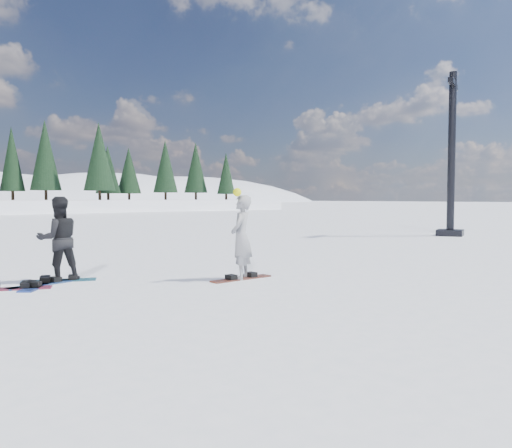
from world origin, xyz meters
The scene contains 9 objects.
ground centered at (0.00, 0.00, 0.00)m, with size 420.00×420.00×0.00m, color white.
lift_tower centered at (14.92, 2.54, 3.10)m, with size 2.01×1.51×7.61m.
snowboarder_woman centered at (-0.34, -1.30, 0.93)m, with size 0.80×0.76×1.99m.
snowboarder_man centered at (-3.52, 0.96, 0.90)m, with size 0.88×0.68×1.81m, color black.
snowboard_woman centered at (-0.34, -1.29, 0.01)m, with size 1.50×0.28×0.03m, color maroon.
snowboard_man centered at (-3.52, 0.96, 0.01)m, with size 1.50×0.28×0.03m, color #16637C.
snowboard_loose_c centered at (-3.93, 0.70, 0.01)m, with size 1.50×0.28×0.03m, color #1A4790.
snowboard_loose_b centered at (-4.58, 0.54, 0.01)m, with size 1.50×0.28×0.03m, color maroon.
snowboard_loose_a centered at (-3.99, 0.62, 0.01)m, with size 1.50×0.28×0.03m, color navy.
Camera 1 is at (-6.89, -9.90, 1.78)m, focal length 35.00 mm.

